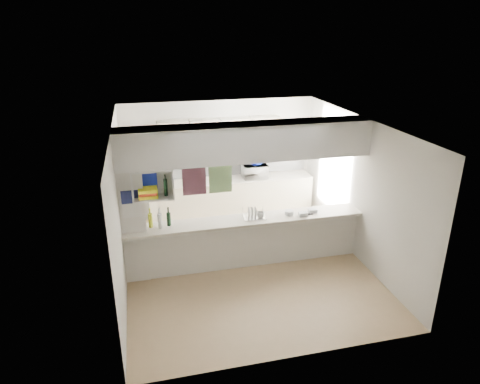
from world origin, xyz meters
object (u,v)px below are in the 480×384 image
object	(u,v)px
bowl	(256,163)
wine_bottles	(155,221)
microwave	(255,171)
dish_rack	(254,213)

from	to	relation	value
bowl	wine_bottles	world-z (taller)	bowl
microwave	wine_bottles	xyz separation A→B (m)	(-2.27, -2.04, -0.02)
bowl	dish_rack	size ratio (longest dim) A/B	0.67
bowl	dish_rack	distance (m)	2.11
dish_rack	microwave	bearing A→B (deg)	78.11
bowl	wine_bottles	size ratio (longest dim) A/B	0.52
microwave	bowl	distance (m)	0.19
dish_rack	wine_bottles	world-z (taller)	wine_bottles
wine_bottles	bowl	bearing A→B (deg)	41.38
microwave	bowl	bearing A→B (deg)	144.41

